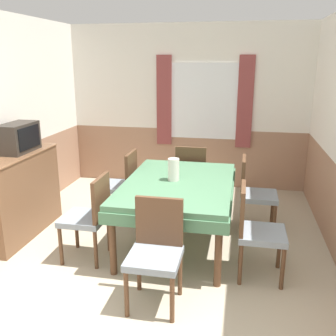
{
  "coord_description": "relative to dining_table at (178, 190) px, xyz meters",
  "views": [
    {
      "loc": [
        0.9,
        -2.14,
        2.05
      ],
      "look_at": [
        0.12,
        1.75,
        0.9
      ],
      "focal_mm": 40.0,
      "sensor_mm": 36.0,
      "label": 1
    }
  ],
  "objects": [
    {
      "name": "vase",
      "position": [
        -0.06,
        0.04,
        0.23
      ],
      "size": [
        0.13,
        0.13,
        0.25
      ],
      "color": "silver",
      "rests_on": "dining_table"
    },
    {
      "name": "chair_left_far",
      "position": [
        -0.84,
        0.53,
        -0.14
      ],
      "size": [
        0.44,
        0.44,
        0.92
      ],
      "rotation": [
        0.0,
        0.0,
        1.57
      ],
      "color": "brown",
      "rests_on": "ground_plane"
    },
    {
      "name": "chair_head_near",
      "position": [
        -0.0,
        -1.11,
        -0.14
      ],
      "size": [
        0.44,
        0.44,
        0.92
      ],
      "rotation": [
        0.0,
        0.0,
        3.14
      ],
      "color": "brown",
      "rests_on": "ground_plane"
    },
    {
      "name": "chair_right_far",
      "position": [
        0.84,
        0.53,
        -0.14
      ],
      "size": [
        0.44,
        0.44,
        0.92
      ],
      "rotation": [
        0.0,
        0.0,
        4.71
      ],
      "color": "brown",
      "rests_on": "ground_plane"
    },
    {
      "name": "chair_left_near",
      "position": [
        -0.84,
        -0.53,
        -0.14
      ],
      "size": [
        0.44,
        0.44,
        0.92
      ],
      "rotation": [
        0.0,
        0.0,
        1.57
      ],
      "color": "brown",
      "rests_on": "ground_plane"
    },
    {
      "name": "sideboard",
      "position": [
        -1.92,
        -0.15,
        -0.14
      ],
      "size": [
        0.46,
        1.28,
        1.0
      ],
      "color": "brown",
      "rests_on": "ground_plane"
    },
    {
      "name": "chair_head_window",
      "position": [
        -0.0,
        1.11,
        -0.14
      ],
      "size": [
        0.44,
        0.44,
        0.92
      ],
      "color": "brown",
      "rests_on": "ground_plane"
    },
    {
      "name": "wall_left",
      "position": [
        -2.18,
        0.19,
        0.66
      ],
      "size": [
        0.05,
        4.28,
        2.6
      ],
      "color": "white",
      "rests_on": "ground_plane"
    },
    {
      "name": "tv",
      "position": [
        -1.91,
        -0.01,
        0.52
      ],
      "size": [
        0.29,
        0.53,
        0.34
      ],
      "color": "#2D2823",
      "rests_on": "sideboard"
    },
    {
      "name": "wall_back",
      "position": [
        -0.22,
        2.15,
        0.66
      ],
      "size": [
        4.25,
        0.09,
        2.6
      ],
      "color": "white",
      "rests_on": "ground_plane"
    },
    {
      "name": "dining_table",
      "position": [
        0.0,
        0.0,
        0.0
      ],
      "size": [
        1.21,
        1.75,
        0.75
      ],
      "color": "#4C7A56",
      "rests_on": "ground_plane"
    },
    {
      "name": "chair_right_near",
      "position": [
        0.84,
        -0.53,
        -0.14
      ],
      "size": [
        0.44,
        0.44,
        0.92
      ],
      "rotation": [
        0.0,
        0.0,
        4.71
      ],
      "color": "brown",
      "rests_on": "ground_plane"
    }
  ]
}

